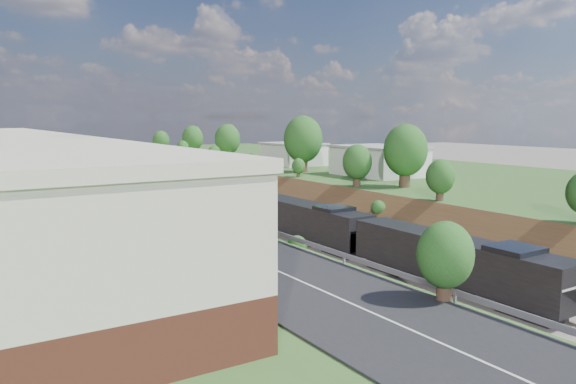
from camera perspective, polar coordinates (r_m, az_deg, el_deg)
name	(u,v)px	position (r m, az deg, el deg)	size (l,w,h in m)	color
platform_right	(389,183)	(94.82, 10.26, 0.91)	(44.00, 180.00, 5.00)	#366127
embankment_left	(126,225)	(73.26, -16.10, -3.21)	(7.07, 180.00, 7.07)	brown
embankment_right	(276,209)	(82.00, -1.19, -1.77)	(7.07, 180.00, 7.07)	brown
rail_left_track	(189,218)	(75.95, -10.01, -2.58)	(1.58, 180.00, 0.18)	gray
rail_right_track	(224,214)	(78.04, -6.47, -2.24)	(1.58, 180.00, 0.18)	gray
road	(87,187)	(71.41, -19.71, 0.47)	(8.00, 180.00, 0.10)	black
guardrail	(122,181)	(72.15, -16.52, 1.07)	(0.10, 171.00, 0.70)	#99999E
overpass	(94,155)	(135.08, -19.13, 3.61)	(24.50, 8.30, 7.40)	gray
white_building_near	(379,162)	(82.13, 9.22, 3.06)	(9.00, 12.00, 4.00)	silver
white_building_far	(293,155)	(99.36, 0.55, 3.82)	(8.00, 10.00, 3.60)	silver
tree_right_large	(405,151)	(68.78, 11.84, 4.12)	(5.25, 5.25, 7.61)	#473323
tree_left_crest	(295,218)	(35.47, 0.73, -2.69)	(2.45, 2.45, 3.55)	#473323
freight_train	(128,170)	(119.03, -15.91, 2.21)	(3.28, 183.59, 4.83)	black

